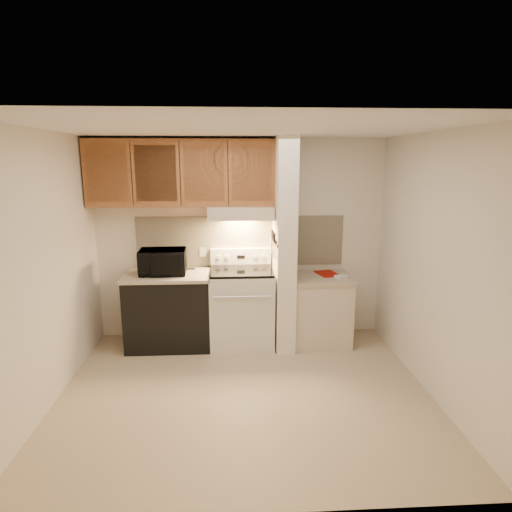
{
  "coord_description": "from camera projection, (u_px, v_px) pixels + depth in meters",
  "views": [
    {
      "loc": [
        -0.1,
        -3.82,
        2.23
      ],
      "look_at": [
        0.15,
        0.75,
        1.2
      ],
      "focal_mm": 30.0,
      "sensor_mm": 36.0,
      "label": 1
    }
  ],
  "objects": [
    {
      "name": "partition_pillar",
      "position": [
        284.0,
        245.0,
        5.09
      ],
      "size": [
        0.22,
        0.7,
        2.5
      ],
      "primitive_type": "cube",
      "color": "white",
      "rests_on": "floor"
    },
    {
      "name": "cab_gap_c",
      "position": [
        228.0,
        173.0,
        4.89
      ],
      "size": [
        0.01,
        0.01,
        0.73
      ],
      "primitive_type": "cube",
      "color": "black",
      "rests_on": "upper_cabinets"
    },
    {
      "name": "oven_handle",
      "position": [
        242.0,
        297.0,
        4.84
      ],
      "size": [
        0.65,
        0.02,
        0.02
      ],
      "primitive_type": "cylinder",
      "rotation": [
        0.0,
        1.57,
        0.0
      ],
      "color": "silver",
      "rests_on": "range_body"
    },
    {
      "name": "right_cab_base",
      "position": [
        320.0,
        311.0,
        5.3
      ],
      "size": [
        0.7,
        0.6,
        0.81
      ],
      "primitive_type": "cube",
      "color": "beige",
      "rests_on": "floor"
    },
    {
      "name": "range_knob_right_outer",
      "position": [
        263.0,
        257.0,
        5.36
      ],
      "size": [
        0.05,
        0.02,
        0.05
      ],
      "primitive_type": "cylinder",
      "rotation": [
        1.57,
        0.0,
        0.0
      ],
      "color": "silver",
      "rests_on": "range_backguard"
    },
    {
      "name": "range_knob_right_inner",
      "position": [
        255.0,
        257.0,
        5.36
      ],
      "size": [
        0.05,
        0.02,
        0.05
      ],
      "primitive_type": "cylinder",
      "rotation": [
        1.57,
        0.0,
        0.0
      ],
      "color": "silver",
      "rests_on": "range_backguard"
    },
    {
      "name": "hood_lip",
      "position": [
        241.0,
        218.0,
        4.91
      ],
      "size": [
        0.78,
        0.04,
        0.06
      ],
      "primitive_type": "cube",
      "color": "beige",
      "rests_on": "range_hood"
    },
    {
      "name": "floor",
      "position": [
        245.0,
        392.0,
        4.22
      ],
      "size": [
        3.6,
        3.6,
        0.0
      ],
      "primitive_type": "plane",
      "color": "#C0AC8C",
      "rests_on": "ground"
    },
    {
      "name": "range_hood",
      "position": [
        241.0,
        212.0,
        5.11
      ],
      "size": [
        0.78,
        0.44,
        0.15
      ],
      "primitive_type": "cube",
      "color": "beige",
      "rests_on": "upper_cabinets"
    },
    {
      "name": "knife_blade_b",
      "position": [
        274.0,
        250.0,
        4.98
      ],
      "size": [
        0.01,
        0.04,
        0.18
      ],
      "primitive_type": "cube",
      "color": "silver",
      "rests_on": "knife_strip"
    },
    {
      "name": "cooktop",
      "position": [
        241.0,
        271.0,
        5.14
      ],
      "size": [
        0.74,
        0.64,
        0.03
      ],
      "primitive_type": "cube",
      "color": "black",
      "rests_on": "range_body"
    },
    {
      "name": "red_folder",
      "position": [
        327.0,
        274.0,
        5.31
      ],
      "size": [
        0.3,
        0.36,
        0.01
      ],
      "primitive_type": "cube",
      "rotation": [
        0.0,
        0.0,
        0.25
      ],
      "color": "#9D1306",
      "rests_on": "right_countertop"
    },
    {
      "name": "cab_door_c",
      "position": [
        204.0,
        173.0,
        4.87
      ],
      "size": [
        0.46,
        0.01,
        0.63
      ],
      "primitive_type": "cube",
      "color": "#9C5D33",
      "rests_on": "upper_cabinets"
    },
    {
      "name": "ceiling",
      "position": [
        243.0,
        128.0,
        3.67
      ],
      "size": [
        3.6,
        3.6,
        0.0
      ],
      "primitive_type": "plane",
      "rotation": [
        3.14,
        0.0,
        0.0
      ],
      "color": "white",
      "rests_on": "wall_back"
    },
    {
      "name": "upper_cabinets",
      "position": [
        182.0,
        173.0,
        5.01
      ],
      "size": [
        2.18,
        0.33,
        0.77
      ],
      "primitive_type": "cube",
      "color": "#9C5D33",
      "rests_on": "wall_back"
    },
    {
      "name": "cab_gap_b",
      "position": [
        180.0,
        173.0,
        4.86
      ],
      "size": [
        0.01,
        0.01,
        0.73
      ],
      "primitive_type": "cube",
      "color": "black",
      "rests_on": "upper_cabinets"
    },
    {
      "name": "wall_back",
      "position": [
        241.0,
        240.0,
        5.4
      ],
      "size": [
        3.6,
        2.5,
        0.02
      ],
      "primitive_type": "cube",
      "rotation": [
        1.57,
        0.0,
        0.0
      ],
      "color": "silver",
      "rests_on": "floor"
    },
    {
      "name": "range_backguard",
      "position": [
        241.0,
        256.0,
        5.39
      ],
      "size": [
        0.76,
        0.08,
        0.2
      ],
      "primitive_type": "cube",
      "color": "silver",
      "rests_on": "range_body"
    },
    {
      "name": "backsplash",
      "position": [
        241.0,
        241.0,
        5.4
      ],
      "size": [
        2.6,
        0.02,
        0.63
      ],
      "primitive_type": "cube",
      "color": "beige",
      "rests_on": "wall_back"
    },
    {
      "name": "knife_strip",
      "position": [
        274.0,
        240.0,
        5.02
      ],
      "size": [
        0.02,
        0.42,
        0.04
      ],
      "primitive_type": "cube",
      "color": "black",
      "rests_on": "partition_pillar"
    },
    {
      "name": "microwave",
      "position": [
        163.0,
        262.0,
        5.05
      ],
      "size": [
        0.55,
        0.38,
        0.3
      ],
      "primitive_type": "imported",
      "rotation": [
        0.0,
        0.0,
        0.04
      ],
      "color": "black",
      "rests_on": "left_countertop"
    },
    {
      "name": "range_knob_left_outer",
      "position": [
        219.0,
        257.0,
        5.33
      ],
      "size": [
        0.05,
        0.02,
        0.05
      ],
      "primitive_type": "cylinder",
      "rotation": [
        1.57,
        0.0,
        0.0
      ],
      "color": "silver",
      "rests_on": "range_backguard"
    },
    {
      "name": "teal_jar",
      "position": [
        171.0,
        271.0,
        5.0
      ],
      "size": [
        0.11,
        0.11,
        0.11
      ],
      "primitive_type": "cylinder",
      "rotation": [
        0.0,
        0.0,
        0.18
      ],
      "color": "#255C5F",
      "rests_on": "left_countertop"
    },
    {
      "name": "wall_left",
      "position": [
        44.0,
        272.0,
        3.84
      ],
      "size": [
        0.02,
        3.0,
        2.5
      ],
      "primitive_type": "cube",
      "color": "silver",
      "rests_on": "floor"
    },
    {
      "name": "pillar_trim",
      "position": [
        274.0,
        241.0,
        5.07
      ],
      "size": [
        0.01,
        0.7,
        0.04
      ],
      "primitive_type": "cube",
      "color": "#9C5D33",
      "rests_on": "partition_pillar"
    },
    {
      "name": "white_box",
      "position": [
        341.0,
        277.0,
        5.11
      ],
      "size": [
        0.16,
        0.14,
        0.04
      ],
      "primitive_type": "cube",
      "rotation": [
        0.0,
        0.0,
        0.41
      ],
      "color": "white",
      "rests_on": "right_countertop"
    },
    {
      "name": "range_display",
      "position": [
        241.0,
        257.0,
        5.35
      ],
      "size": [
        0.1,
        0.01,
        0.04
      ],
      "primitive_type": "cube",
      "color": "black",
      "rests_on": "range_backguard"
    },
    {
      "name": "knife_handle_b",
      "position": [
        274.0,
        237.0,
        4.92
      ],
      "size": [
        0.02,
        0.02,
        0.1
      ],
      "primitive_type": "cylinder",
      "color": "black",
      "rests_on": "knife_strip"
    },
    {
      "name": "oven_mitt",
      "position": [
        272.0,
        245.0,
        5.26
      ],
      "size": [
        0.03,
        0.09,
        0.21
      ],
      "primitive_type": "cube",
      "color": "gray",
      "rests_on": "partition_pillar"
    },
    {
      "name": "range_body",
      "position": [
        242.0,
        308.0,
        5.24
      ],
      "size": [
        0.76,
        0.65,
        0.92
      ],
      "primitive_type": "cube",
      "color": "silver",
      "rests_on": "floor"
    },
    {
      "name": "range_knob_left_inner",
      "position": [
        227.0,
        257.0,
        5.34
      ],
      "size": [
        0.05,
        0.02,
        0.05
      ],
      "primitive_type": "cylinder",
      "rotation": [
        1.57,
        0.0,
        0.0
      ],
      "color": "silver",
      "rests_on": "range_backguard"
    },
    {
      "name": "cab_door_a",
      "position": [
        107.0,
        174.0,
        4.81
      ],
      "size": [
        0.46,
        0.01,
        0.63
      ],
      "primitive_type": "cube",
      "color": "#9C5D33",
      "rests_on": "upper_cabinets"
    },
    {
      "name": "knife_blade_a",
      "position": [
        274.0,
        251.0,
        4.9
      ],
      "size": [
        0.01,
        0.03,
        0.16
      ],
      "primitive_type": "cube",
      "color": "silver",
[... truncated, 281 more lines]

